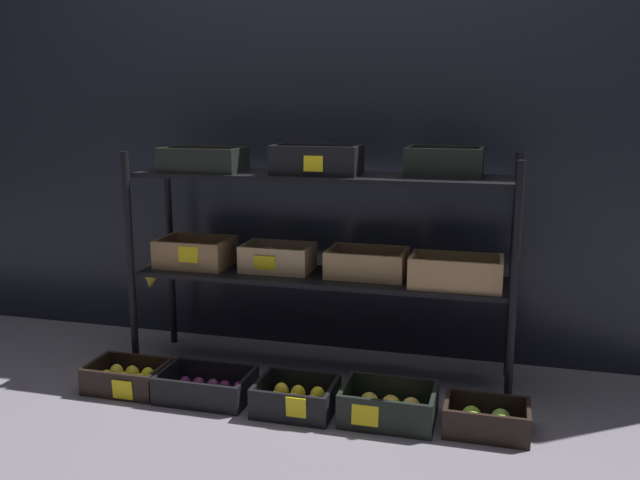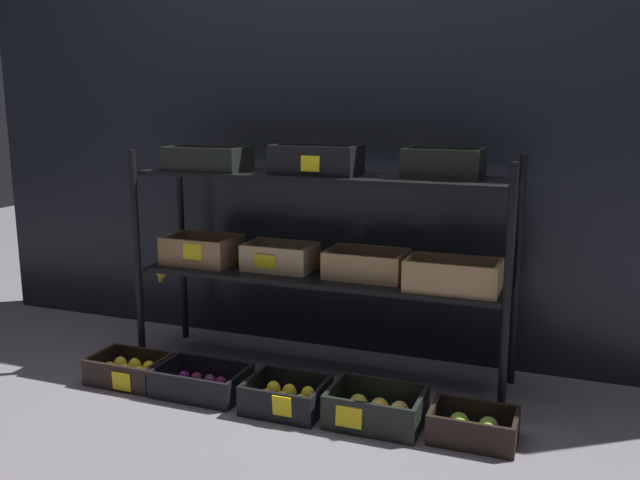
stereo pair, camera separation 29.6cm
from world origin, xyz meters
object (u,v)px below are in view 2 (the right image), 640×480
Objects in this scene: crate_ground_plum at (202,384)px; crate_ground_apple_green at (473,428)px; display_rack at (319,228)px; crate_ground_center_lemon at (286,398)px; crate_ground_apple_gold at (376,411)px; crate_ground_lemon at (130,371)px.

crate_ground_plum is 1.21× the size of crate_ground_apple_green.
crate_ground_apple_green is at bearing -27.65° from display_rack.
crate_ground_center_lemon reaches higher than crate_ground_apple_green.
display_rack is 0.73m from crate_ground_center_lemon.
crate_ground_plum is at bearing 179.82° from crate_ground_apple_gold.
display_rack is at bearing 46.20° from crate_ground_plum.
display_rack is at bearing 28.19° from crate_ground_lemon.
crate_ground_apple_green is (0.74, -0.39, -0.61)m from display_rack.
crate_ground_apple_green is at bearing -0.03° from crate_ground_apple_gold.
crate_ground_lemon is at bearing -179.98° from crate_ground_apple_gold.
crate_ground_apple_gold reaches higher than crate_ground_apple_green.
display_rack is 1.04m from crate_ground_apple_green.
crate_ground_center_lemon is 0.36m from crate_ground_apple_gold.
crate_ground_apple_green is at bearing -0.13° from crate_ground_plum.
crate_ground_plum is 1.05× the size of crate_ground_apple_gold.
crate_ground_center_lemon is (0.02, -0.40, -0.61)m from display_rack.
crate_ground_plum is at bearing 179.87° from crate_ground_apple_green.
crate_ground_apple_gold is (0.38, -0.39, -0.61)m from display_rack.
crate_ground_apple_green is (1.11, -0.00, 0.01)m from crate_ground_plum.
crate_ground_apple_gold is 0.36m from crate_ground_apple_green.
crate_ground_apple_gold is at bearing -0.18° from crate_ground_plum.
crate_ground_lemon is at bearing -151.81° from display_rack.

